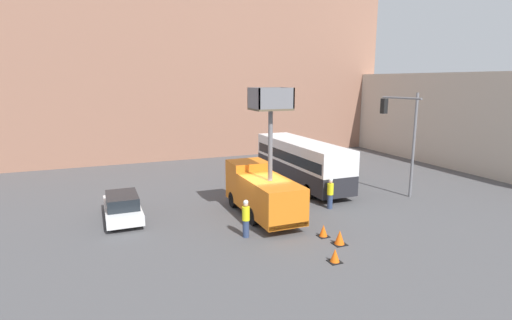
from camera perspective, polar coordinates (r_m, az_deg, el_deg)
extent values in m
plane|color=#4C4C4F|center=(22.57, 0.74, -8.49)|extent=(120.00, 120.00, 0.00)
cube|color=#936651|center=(44.06, -11.73, 14.43)|extent=(44.00, 10.00, 20.45)
cube|color=#BCB2A3|center=(42.69, 30.20, 5.10)|extent=(10.00, 28.00, 8.33)
cube|color=orange|center=(24.60, -1.17, -2.87)|extent=(2.23, 1.99, 2.37)
cube|color=orange|center=(21.70, 2.01, -5.42)|extent=(2.23, 4.65, 1.94)
cube|color=red|center=(20.02, 4.71, -9.39)|extent=(2.18, 0.10, 0.24)
cylinder|color=black|center=(24.58, -3.27, -5.65)|extent=(0.30, 0.96, 0.96)
cylinder|color=black|center=(25.25, 0.89, -5.18)|extent=(0.30, 0.96, 0.96)
cylinder|color=black|center=(21.62, -0.36, -8.04)|extent=(0.30, 0.96, 0.96)
cylinder|color=black|center=(22.37, 4.26, -7.40)|extent=(0.30, 0.96, 0.96)
cylinder|color=slate|center=(21.06, 2.06, 2.03)|extent=(0.24, 0.24, 3.76)
cube|color=brown|center=(20.83, 2.10, 7.28)|extent=(1.97, 1.57, 0.10)
cube|color=slate|center=(20.43, -0.33, 8.82)|extent=(0.08, 1.57, 1.05)
cube|color=slate|center=(21.21, 4.46, 8.88)|extent=(0.08, 1.57, 1.05)
cube|color=slate|center=(21.48, 1.28, 8.94)|extent=(1.97, 0.08, 1.05)
cube|color=slate|center=(20.12, 3.00, 8.77)|extent=(1.97, 0.08, 1.05)
cube|color=#232328|center=(29.60, 6.47, -1.61)|extent=(2.60, 10.25, 1.30)
cube|color=silver|center=(29.32, 6.54, 1.14)|extent=(2.60, 10.25, 1.58)
cube|color=black|center=(29.36, 6.53, 0.68)|extent=(2.62, 9.84, 0.70)
cylinder|color=black|center=(32.00, 1.92, -1.62)|extent=(0.30, 0.98, 0.98)
cylinder|color=black|center=(32.99, 5.56, -1.27)|extent=(0.30, 0.98, 0.98)
cylinder|color=black|center=(26.52, 7.56, -4.44)|extent=(0.30, 0.98, 0.98)
cylinder|color=black|center=(27.70, 11.70, -3.90)|extent=(0.30, 0.98, 0.98)
cylinder|color=slate|center=(27.99, 21.59, 1.86)|extent=(0.18, 0.18, 6.87)
cylinder|color=slate|center=(26.55, 20.06, 8.32)|extent=(0.51, 2.94, 0.13)
cube|color=black|center=(25.47, 17.82, 7.35)|extent=(0.36, 0.36, 0.90)
sphere|color=red|center=(25.45, 17.86, 7.91)|extent=(0.20, 0.20, 0.20)
cylinder|color=navy|center=(20.04, -1.45, -9.77)|extent=(0.32, 0.32, 0.87)
cylinder|color=yellow|center=(19.77, -1.46, -7.65)|extent=(0.38, 0.38, 0.69)
sphere|color=tan|center=(19.63, -1.46, -6.37)|extent=(0.24, 0.24, 0.24)
sphere|color=white|center=(19.59, -1.47, -6.07)|extent=(0.25, 0.25, 0.25)
cylinder|color=navy|center=(24.70, 10.51, -5.86)|extent=(0.32, 0.32, 0.87)
cylinder|color=yellow|center=(24.48, 10.58, -4.10)|extent=(0.38, 0.38, 0.69)
sphere|color=tan|center=(24.36, 10.62, -3.05)|extent=(0.24, 0.24, 0.24)
sphere|color=white|center=(24.33, 10.63, -2.81)|extent=(0.25, 0.25, 0.25)
cube|color=black|center=(19.75, 11.83, -11.67)|extent=(0.61, 0.61, 0.03)
cone|color=#F25B0F|center=(19.62, 11.87, -10.77)|extent=(0.49, 0.49, 0.70)
cube|color=black|center=(17.94, 11.18, -14.07)|extent=(0.53, 0.53, 0.03)
cone|color=#F25B0F|center=(17.82, 11.21, -13.23)|extent=(0.43, 0.43, 0.61)
cube|color=black|center=(20.51, 9.58, -10.69)|extent=(0.53, 0.53, 0.03)
cone|color=#F25B0F|center=(20.41, 9.61, -9.94)|extent=(0.43, 0.43, 0.61)
cube|color=silver|center=(23.71, -18.53, -6.72)|extent=(1.87, 4.77, 0.55)
cube|color=black|center=(23.31, -18.58, -5.47)|extent=(1.65, 2.63, 0.67)
cylinder|color=black|center=(25.16, -20.60, -6.36)|extent=(0.22, 0.64, 0.64)
cylinder|color=black|center=(25.24, -16.89, -6.07)|extent=(0.22, 0.64, 0.64)
cylinder|color=black|center=(22.35, -20.32, -8.55)|extent=(0.22, 0.64, 0.64)
cylinder|color=black|center=(22.43, -16.13, -8.21)|extent=(0.22, 0.64, 0.64)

